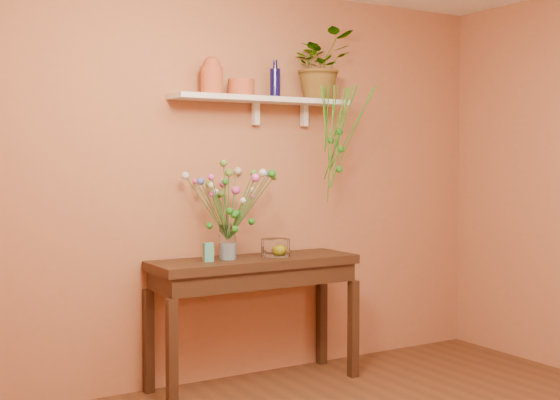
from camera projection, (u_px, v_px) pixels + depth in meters
name	position (u px, v px, depth m)	size (l,w,h in m)	color
room	(449.00, 194.00, 3.46)	(4.04, 4.04, 2.70)	#583018
sideboard	(254.00, 276.00, 4.96)	(1.41, 0.45, 0.86)	#381F14
wall_shelf	(263.00, 101.00, 5.07)	(1.30, 0.24, 0.19)	white
terracotta_jug	(212.00, 76.00, 4.84)	(0.18, 0.18, 0.25)	#BC4F30
terracotta_pot	(241.00, 88.00, 4.95)	(0.18, 0.18, 0.11)	#BC4F30
blue_bottle	(275.00, 83.00, 5.14)	(0.08, 0.08, 0.26)	#0A0940
spider_plant	(320.00, 65.00, 5.29)	(0.44, 0.39, 0.49)	#1F6E17
plant_fronds	(338.00, 137.00, 5.21)	(0.37, 0.37, 0.81)	#1F6E17
glass_vase	(228.00, 245.00, 4.86)	(0.11, 0.11, 0.23)	white
bouquet	(232.00, 191.00, 4.85)	(0.60, 0.53, 0.52)	#386B28
glass_bowl	(276.00, 248.00, 5.03)	(0.20, 0.20, 0.12)	white
lemon	(279.00, 250.00, 5.02)	(0.08, 0.08, 0.08)	yellow
carton	(208.00, 252.00, 4.76)	(0.06, 0.05, 0.12)	teal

